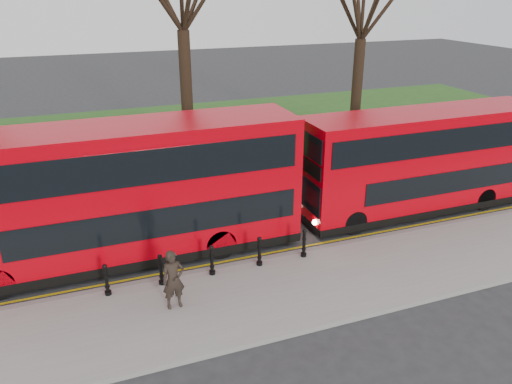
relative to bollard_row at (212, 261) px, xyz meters
name	(u,v)px	position (x,y,z in m)	size (l,w,h in m)	color
ground	(203,258)	(0.03, 1.35, -0.65)	(120.00, 120.00, 0.00)	#28282B
pavement	(229,304)	(0.03, -1.65, -0.57)	(60.00, 4.00, 0.15)	gray
kerb	(210,270)	(0.03, 0.35, -0.57)	(60.00, 0.25, 0.16)	slate
grass_verge	(139,141)	(0.03, 16.35, -0.62)	(60.00, 18.00, 0.06)	#254B19
hedge	(164,181)	(0.03, 8.15, -0.25)	(60.00, 0.90, 0.80)	black
yellow_line_outer	(208,268)	(0.03, 0.65, -0.64)	(60.00, 0.10, 0.01)	yellow
yellow_line_inner	(206,265)	(0.03, 0.85, -0.64)	(60.00, 0.10, 0.01)	yellow
tree_right	(364,1)	(12.03, 11.35, 7.40)	(7.09, 7.09, 11.08)	black
bollard_row	(212,261)	(0.00, 0.00, 0.00)	(6.73, 0.15, 1.00)	black
bus_lead	(126,194)	(-2.25, 2.38, 1.72)	(11.84, 2.72, 4.71)	#BB000C
bus_rear	(423,162)	(9.72, 2.19, 1.48)	(10.61, 2.44, 4.22)	#BB000C
pedestrian	(173,280)	(-1.51, -1.32, 0.40)	(0.66, 0.43, 1.81)	black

